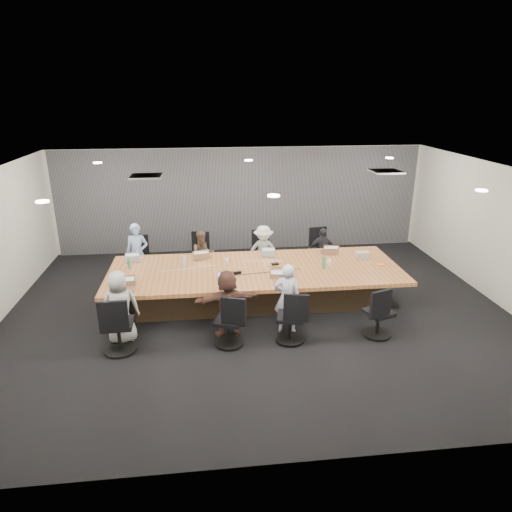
{
  "coord_description": "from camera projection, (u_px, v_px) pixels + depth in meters",
  "views": [
    {
      "loc": [
        -1.0,
        -8.21,
        4.19
      ],
      "look_at": [
        0.0,
        0.4,
        1.05
      ],
      "focal_mm": 32.0,
      "sensor_mm": 36.0,
      "label": 1
    }
  ],
  "objects": [
    {
      "name": "floor",
      "position": [
        258.0,
        312.0,
        9.2
      ],
      "size": [
        10.0,
        8.0,
        0.0
      ],
      "primitive_type": "cube",
      "color": "black",
      "rests_on": "ground"
    },
    {
      "name": "ceiling",
      "position": [
        259.0,
        173.0,
        8.25
      ],
      "size": [
        10.0,
        8.0,
        0.0
      ],
      "primitive_type": "cube",
      "color": "white",
      "rests_on": "wall_back"
    },
    {
      "name": "wall_back",
      "position": [
        241.0,
        199.0,
        12.46
      ],
      "size": [
        10.0,
        0.0,
        2.8
      ],
      "primitive_type": "cube",
      "rotation": [
        1.57,
        0.0,
        0.0
      ],
      "color": "beige",
      "rests_on": "ground"
    },
    {
      "name": "wall_front",
      "position": [
        302.0,
        362.0,
        4.99
      ],
      "size": [
        10.0,
        0.0,
        2.8
      ],
      "primitive_type": "cube",
      "rotation": [
        -1.57,
        0.0,
        0.0
      ],
      "color": "beige",
      "rests_on": "ground"
    },
    {
      "name": "wall_right",
      "position": [
        502.0,
        237.0,
        9.27
      ],
      "size": [
        0.0,
        8.0,
        2.8
      ],
      "primitive_type": "cube",
      "rotation": [
        1.57,
        0.0,
        -1.57
      ],
      "color": "beige",
      "rests_on": "ground"
    },
    {
      "name": "curtain",
      "position": [
        241.0,
        200.0,
        12.39
      ],
      "size": [
        9.8,
        0.04,
        2.8
      ],
      "primitive_type": "cube",
      "color": "#5D5C62",
      "rests_on": "ground"
    },
    {
      "name": "conference_table",
      "position": [
        255.0,
        284.0,
        9.53
      ],
      "size": [
        6.0,
        2.2,
        0.74
      ],
      "color": "#42301F",
      "rests_on": "ground"
    },
    {
      "name": "chair_0",
      "position": [
        141.0,
        262.0,
        10.85
      ],
      "size": [
        0.5,
        0.5,
        0.73
      ],
      "primitive_type": null,
      "rotation": [
        0.0,
        0.0,
        3.15
      ],
      "color": "black",
      "rests_on": "ground"
    },
    {
      "name": "chair_1",
      "position": [
        203.0,
        258.0,
        11.01
      ],
      "size": [
        0.64,
        0.64,
        0.79
      ],
      "primitive_type": null,
      "rotation": [
        0.0,
        0.0,
        2.93
      ],
      "color": "black",
      "rests_on": "ground"
    },
    {
      "name": "chair_2",
      "position": [
        261.0,
        256.0,
        11.16
      ],
      "size": [
        0.54,
        0.54,
        0.79
      ],
      "primitive_type": null,
      "rotation": [
        0.0,
        0.0,
        3.16
      ],
      "color": "black",
      "rests_on": "ground"
    },
    {
      "name": "chair_3",
      "position": [
        318.0,
        253.0,
        11.31
      ],
      "size": [
        0.63,
        0.63,
        0.82
      ],
      "primitive_type": null,
      "rotation": [
        0.0,
        0.0,
        3.3
      ],
      "color": "black",
      "rests_on": "ground"
    },
    {
      "name": "chair_4",
      "position": [
        118.0,
        328.0,
        7.66
      ],
      "size": [
        0.61,
        0.61,
        0.87
      ],
      "primitive_type": null,
      "rotation": [
        0.0,
        0.0,
        0.03
      ],
      "color": "black",
      "rests_on": "ground"
    },
    {
      "name": "chair_5",
      "position": [
        229.0,
        325.0,
        7.88
      ],
      "size": [
        0.67,
        0.67,
        0.78
      ],
      "primitive_type": null,
      "rotation": [
        0.0,
        0.0,
        -0.32
      ],
      "color": "black",
      "rests_on": "ground"
    },
    {
      "name": "chair_6",
      "position": [
        290.0,
        321.0,
        7.99
      ],
      "size": [
        0.65,
        0.65,
        0.8
      ],
      "primitive_type": null,
      "rotation": [
        0.0,
        0.0,
        -0.23
      ],
      "color": "black",
      "rests_on": "ground"
    },
    {
      "name": "chair_7",
      "position": [
        378.0,
        316.0,
        8.17
      ],
      "size": [
        0.67,
        0.67,
        0.78
      ],
      "primitive_type": null,
      "rotation": [
        0.0,
        0.0,
        0.34
      ],
      "color": "black",
      "rests_on": "ground"
    },
    {
      "name": "person_0",
      "position": [
        137.0,
        253.0,
        10.41
      ],
      "size": [
        0.53,
        0.37,
        1.39
      ],
      "primitive_type": "imported",
      "rotation": [
        0.0,
        0.0,
        6.21
      ],
      "color": "#92ABDF",
      "rests_on": "ground"
    },
    {
      "name": "laptop_0",
      "position": [
        134.0,
        260.0,
        9.88
      ],
      "size": [
        0.31,
        0.21,
        0.02
      ],
      "primitive_type": "cube",
      "rotation": [
        0.0,
        0.0,
        3.16
      ],
      "color": "#B2B2B7",
      "rests_on": "conference_table"
    },
    {
      "name": "person_1",
      "position": [
        203.0,
        255.0,
        10.61
      ],
      "size": [
        0.65,
        0.56,
        1.18
      ],
      "primitive_type": "imported",
      "rotation": [
        0.0,
        0.0,
        6.5
      ],
      "color": "brown",
      "rests_on": "ground"
    },
    {
      "name": "laptop_1",
      "position": [
        203.0,
        257.0,
        10.05
      ],
      "size": [
        0.4,
        0.32,
        0.02
      ],
      "primitive_type": "cube",
      "rotation": [
        0.0,
        0.0,
        3.38
      ],
      "color": "#8C6647",
      "rests_on": "conference_table"
    },
    {
      "name": "person_2",
      "position": [
        263.0,
        251.0,
        10.76
      ],
      "size": [
        0.83,
        0.5,
        1.25
      ],
      "primitive_type": "imported",
      "rotation": [
        0.0,
        0.0,
        6.25
      ],
      "color": "#B8C0B7",
      "rests_on": "ground"
    },
    {
      "name": "laptop_2",
      "position": [
        267.0,
        254.0,
        10.2
      ],
      "size": [
        0.31,
        0.23,
        0.02
      ],
      "primitive_type": "cube",
      "rotation": [
        0.0,
        0.0,
        3.03
      ],
      "color": "#B2B2B7",
      "rests_on": "conference_table"
    },
    {
      "name": "person_3",
      "position": [
        322.0,
        251.0,
        10.93
      ],
      "size": [
        0.67,
        0.28,
        1.15
      ],
      "primitive_type": "imported",
      "rotation": [
        0.0,
        0.0,
        6.29
      ],
      "color": "#26252B",
      "rests_on": "ground"
    },
    {
      "name": "laptop_3",
      "position": [
        328.0,
        252.0,
        10.35
      ],
      "size": [
        0.37,
        0.28,
        0.02
      ],
      "primitive_type": "cube",
      "rotation": [
        0.0,
        0.0,
        2.99
      ],
      "color": "#8C6647",
      "rests_on": "conference_table"
    },
    {
      "name": "person_4",
      "position": [
        120.0,
        307.0,
        7.91
      ],
      "size": [
        0.72,
        0.55,
        1.32
      ],
      "primitive_type": "imported",
      "rotation": [
        0.0,
        0.0,
        3.36
      ],
      "color": "#AAAAAA",
      "rests_on": "ground"
    },
    {
      "name": "laptop_4",
      "position": [
        125.0,
        290.0,
        8.39
      ],
      "size": [
        0.36,
        0.26,
        0.02
      ],
      "primitive_type": "cube",
      "rotation": [
        0.0,
        0.0,
        0.11
      ],
      "color": "#8C6647",
      "rests_on": "conference_table"
    },
    {
      "name": "person_5",
      "position": [
        228.0,
        303.0,
        8.13
      ],
      "size": [
        1.21,
        0.55,
        1.25
      ],
      "primitive_type": "imported",
      "rotation": [
        0.0,
        0.0,
        3.3
      ],
      "color": "#53322A",
      "rests_on": "ground"
    },
    {
      "name": "laptop_5",
      "position": [
        226.0,
        285.0,
        8.6
      ],
      "size": [
        0.32,
        0.22,
        0.02
      ],
      "primitive_type": "cube",
      "rotation": [
        0.0,
        0.0,
        -0.01
      ],
      "color": "#B2B2B7",
      "rests_on": "conference_table"
    },
    {
      "name": "person_6",
      "position": [
        287.0,
        299.0,
        8.23
      ],
      "size": [
        0.55,
        0.43,
        1.33
      ],
      "primitive_type": "imported",
      "rotation": [
        0.0,
        0.0,
        2.89
      ],
      "color": "silver",
      "rests_on": "ground"
    },
    {
      "name": "laptop_6",
      "position": [
        282.0,
        282.0,
        8.71
      ],
      "size": [
        0.4,
        0.31,
        0.02
      ],
      "primitive_type": "cube",
      "rotation": [
        0.0,
        0.0,
        -0.2
      ],
      "color": "#8C6647",
      "rests_on": "conference_table"
    },
    {
      "name": "bottle_green_left",
      "position": [
        129.0,
        263.0,
        9.4
      ],
      "size": [
        0.07,
        0.07,
        0.22
      ],
      "primitive_type": "cylinder",
      "rotation": [
        0.0,
        0.0,
        -0.05
      ],
      "color": "#408559",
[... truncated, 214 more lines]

